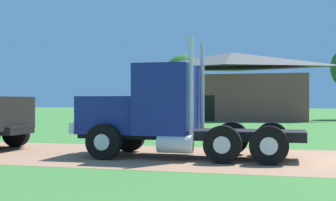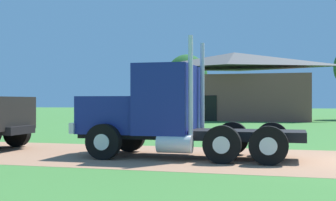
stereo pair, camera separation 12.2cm
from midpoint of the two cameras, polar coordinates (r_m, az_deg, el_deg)
The scene contains 3 objects.
truck_foreground_white at distance 14.42m, azimuth -0.54°, elevation -1.68°, with size 6.91×2.69×3.58m.
shed_building at distance 42.63m, azimuth 8.16°, elevation 1.59°, with size 13.92×6.50×6.11m.
tree_left at distance 55.86m, azimuth 2.36°, elevation 2.82°, with size 5.00×5.00×7.29m.
Camera 2 is at (-1.73, -13.99, 1.72)m, focal length 50.01 mm.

